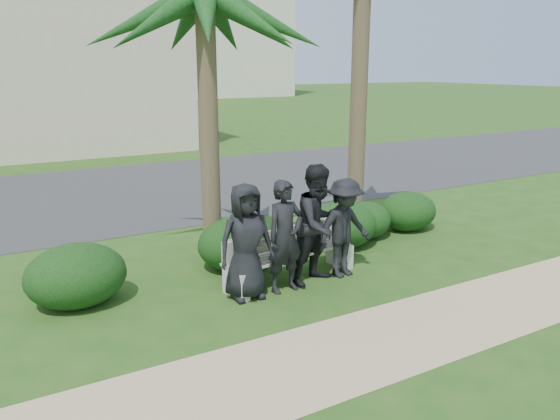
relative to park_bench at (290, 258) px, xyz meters
The scene contains 16 objects.
ground 1.03m from the park_bench, 29.85° to the right, with size 160.00×160.00×0.00m, color #214B15.
footpath 2.46m from the park_bench, 69.80° to the right, with size 30.00×1.60×0.01m, color tan.
asphalt_street 7.57m from the park_bench, 83.63° to the left, with size 160.00×8.00×0.01m, color #2D2D30.
stucco_bldg_right 17.83m from the park_bench, 90.52° to the left, with size 8.40×8.40×7.30m.
park_bench is the anchor object (origin of this frame).
man_a 1.07m from the park_bench, 163.22° to the right, with size 0.83×0.54×1.70m, color black.
man_b 0.66m from the park_bench, 130.93° to the right, with size 0.62×0.41×1.69m, color black.
man_c 0.72m from the park_bench, 38.76° to the right, with size 0.90×0.70×1.86m, color black.
man_d 0.98m from the park_bench, 18.98° to the right, with size 1.03×0.59×1.59m, color black.
hedge_a 3.17m from the park_bench, 167.08° to the left, with size 1.40×1.16×0.91m, color black.
hedge_b 1.16m from the park_bench, 108.19° to the left, with size 1.22×1.01×0.79m, color black.
hedge_c 1.01m from the park_bench, 118.34° to the left, with size 1.38×1.14×0.90m, color black.
hedge_d 1.89m from the park_bench, 28.77° to the left, with size 1.37×1.13×0.89m, color black.
hedge_e 2.62m from the park_bench, 25.92° to the left, with size 1.14×0.94×0.75m, color black.
hedge_f 3.69m from the park_bench, 18.16° to the left, with size 1.24×1.02×0.81m, color black.
palm_left 4.20m from the park_bench, 117.42° to the left, with size 3.00×3.00×5.20m.
Camera 1 is at (-5.01, -6.45, 3.28)m, focal length 35.00 mm.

